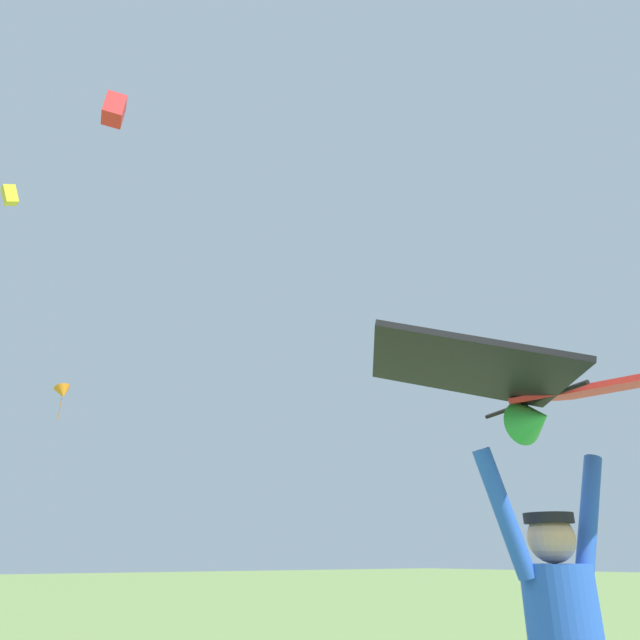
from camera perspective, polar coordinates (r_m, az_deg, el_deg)
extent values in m
cylinder|color=blue|center=(3.27, 22.94, -26.25)|extent=(0.41, 0.41, 0.56)
sphere|color=tan|center=(3.25, 21.85, -19.38)|extent=(0.23, 0.23, 0.23)
cylinder|color=black|center=(3.26, 21.60, -17.73)|extent=(0.29, 0.29, 0.05)
cylinder|color=blue|center=(3.44, 24.99, -16.98)|extent=(0.29, 0.16, 0.62)
cylinder|color=blue|center=(3.09, 17.67, -17.57)|extent=(0.29, 0.16, 0.62)
cylinder|color=black|center=(3.34, 20.15, -7.54)|extent=(0.22, 0.78, 0.02)
cube|color=red|center=(3.61, 26.95, -5.87)|extent=(1.07, 0.96, 0.23)
cube|color=black|center=(2.99, 14.38, -4.61)|extent=(1.23, 1.21, 0.23)
cone|color=green|center=(3.32, 20.38, -9.20)|extent=(0.28, 0.25, 0.24)
cube|color=yellow|center=(28.61, -28.28, 10.80)|extent=(0.78, 0.57, 0.94)
cone|color=orange|center=(36.23, -24.05, -6.53)|extent=(1.32, 1.37, 1.11)
cylinder|color=#A75C15|center=(36.02, -24.29, -8.00)|extent=(0.04, 0.04, 1.25)
cube|color=red|center=(21.13, -19.65, 18.95)|extent=(0.85, 0.87, 1.11)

